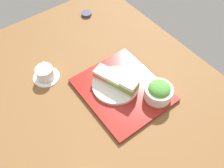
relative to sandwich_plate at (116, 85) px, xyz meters
The scene contains 9 objects.
ground_plane 7.34cm from the sandwich_plate, 109.39° to the left, with size 140.00×100.00×3.00cm, color brown.
serving_tray 3.80cm from the sandwich_plate, 155.66° to the right, with size 37.41×32.45×1.57cm, color maroon.
sandwich_plate is the anchor object (origin of this frame).
sandwich_near 7.64cm from the sandwich_plate, 160.78° to the right, with size 8.22×7.94×6.30cm.
sandwich_middle 3.27cm from the sandwich_plate, 104.04° to the left, with size 8.38×7.75×5.15cm.
sandwich_far 7.31cm from the sandwich_plate, 19.22° to the left, with size 8.32×7.78×4.92cm.
salad_bowl 18.78cm from the sandwich_plate, 144.28° to the right, with size 11.70×11.70×7.97cm.
coffee_cup 32.08cm from the sandwich_plate, 42.06° to the left, with size 12.01×12.01×5.91cm.
small_sauce_dish 53.60cm from the sandwich_plate, 19.54° to the right, with size 5.72×5.72×1.53cm, color #33384C.
Camera 1 is at (-47.12, 32.94, 86.95)cm, focal length 38.92 mm.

